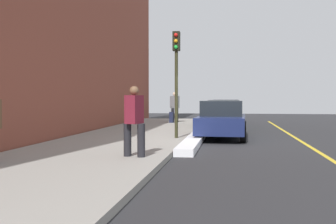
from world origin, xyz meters
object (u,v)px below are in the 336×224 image
pedestrian_grey_coat (175,106)px  rolling_suitcase (171,117)px  traffic_light_pole (176,65)px  pedestrian_burgundy_coat (134,119)px  parked_car_white (226,111)px  parked_car_navy (222,120)px  parked_car_green (224,114)px

pedestrian_grey_coat → rolling_suitcase: bearing=-18.4°
traffic_light_pole → rolling_suitcase: 9.75m
pedestrian_burgundy_coat → pedestrian_grey_coat: bearing=-176.3°
pedestrian_burgundy_coat → pedestrian_grey_coat: size_ratio=0.97×
parked_car_white → pedestrian_burgundy_coat: size_ratio=2.48×
parked_car_navy → rolling_suitcase: 8.34m
parked_car_white → pedestrian_burgundy_coat: 17.87m
pedestrian_burgundy_coat → parked_car_green: bearing=170.5°
parked_car_green → parked_car_white: bearing=179.9°
pedestrian_burgundy_coat → rolling_suitcase: (-14.33, -1.09, -0.62)m
parked_car_white → parked_car_navy: size_ratio=0.99×
pedestrian_burgundy_coat → traffic_light_pole: (-4.99, 0.42, 1.72)m
rolling_suitcase → parked_car_navy: bearing=22.2°
parked_car_green → pedestrian_burgundy_coat: size_ratio=2.67×
pedestrian_burgundy_coat → parked_car_navy: bearing=162.7°
pedestrian_burgundy_coat → traffic_light_pole: bearing=175.2°
parked_car_navy → pedestrian_grey_coat: bearing=-159.8°
parked_car_white → pedestrian_grey_coat: size_ratio=2.40×
pedestrian_grey_coat → traffic_light_pole: 10.00m
pedestrian_burgundy_coat → pedestrian_grey_coat: pedestrian_grey_coat is taller
parked_car_green → parked_car_navy: 5.75m
parked_car_white → rolling_suitcase: size_ratio=4.41×
parked_car_white → pedestrian_burgundy_coat: (17.74, -2.07, 0.34)m
pedestrian_burgundy_coat → rolling_suitcase: size_ratio=1.78×
parked_car_navy → traffic_light_pole: size_ratio=1.13×
parked_car_white → traffic_light_pole: bearing=-7.4°
parked_car_navy → pedestrian_grey_coat: (-8.15, -3.00, 0.37)m
pedestrian_grey_coat → parked_car_green: bearing=51.5°
parked_car_navy → pedestrian_grey_coat: size_ratio=2.41×
parked_car_navy → pedestrian_grey_coat: pedestrian_grey_coat is taller
pedestrian_grey_coat → traffic_light_pole: size_ratio=0.47×
parked_car_green → pedestrian_burgundy_coat: bearing=-9.5°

